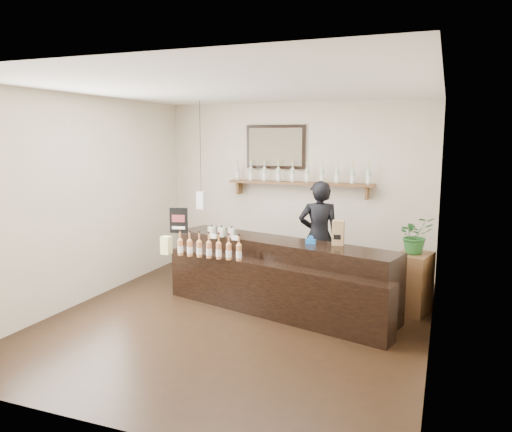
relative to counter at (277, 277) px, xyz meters
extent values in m
plane|color=black|center=(-0.32, -0.58, -0.42)|extent=(5.00, 5.00, 0.00)
plane|color=beige|center=(-0.32, 1.92, 0.98)|extent=(4.50, 0.00, 4.50)
plane|color=beige|center=(-0.32, -3.08, 0.98)|extent=(4.50, 0.00, 4.50)
plane|color=beige|center=(-2.57, -0.58, 0.98)|extent=(0.00, 5.00, 5.00)
plane|color=beige|center=(1.93, -0.58, 0.98)|extent=(0.00, 5.00, 5.00)
plane|color=white|center=(-0.32, -0.58, 2.38)|extent=(5.00, 5.00, 0.00)
cube|color=brown|center=(-0.22, 1.79, 1.08)|extent=(2.40, 0.25, 0.04)
cube|color=brown|center=(-1.30, 1.82, 0.96)|extent=(0.04, 0.20, 0.20)
cube|color=brown|center=(0.86, 1.82, 0.96)|extent=(0.04, 0.20, 0.20)
cube|color=black|center=(-0.67, 1.89, 1.66)|extent=(1.02, 0.04, 0.72)
cube|color=#493C2F|center=(-0.67, 1.86, 1.66)|extent=(0.92, 0.01, 0.62)
cube|color=white|center=(-1.62, 1.02, 0.83)|extent=(0.12, 0.12, 0.28)
cylinder|color=black|center=(-1.62, 1.02, 1.67)|extent=(0.01, 0.01, 1.41)
cylinder|color=#B1C9A8|center=(-1.32, 1.79, 1.20)|extent=(0.07, 0.07, 0.20)
cone|color=#B1C9A8|center=(-1.32, 1.79, 1.33)|extent=(0.07, 0.07, 0.05)
cylinder|color=#B1C9A8|center=(-1.32, 1.79, 1.39)|extent=(0.02, 0.02, 0.07)
cylinder|color=gold|center=(-1.32, 1.79, 1.43)|extent=(0.03, 0.03, 0.02)
cylinder|color=white|center=(-1.32, 1.79, 1.18)|extent=(0.07, 0.07, 0.09)
cylinder|color=#B1C9A8|center=(-1.08, 1.79, 1.20)|extent=(0.07, 0.07, 0.20)
cone|color=#B1C9A8|center=(-1.08, 1.79, 1.33)|extent=(0.07, 0.07, 0.05)
cylinder|color=#B1C9A8|center=(-1.08, 1.79, 1.39)|extent=(0.02, 0.02, 0.07)
cylinder|color=gold|center=(-1.08, 1.79, 1.43)|extent=(0.03, 0.03, 0.02)
cylinder|color=white|center=(-1.08, 1.79, 1.18)|extent=(0.07, 0.07, 0.09)
cylinder|color=#B1C9A8|center=(-0.83, 1.79, 1.20)|extent=(0.07, 0.07, 0.20)
cone|color=#B1C9A8|center=(-0.83, 1.79, 1.33)|extent=(0.07, 0.07, 0.05)
cylinder|color=#B1C9A8|center=(-0.83, 1.79, 1.39)|extent=(0.02, 0.02, 0.07)
cylinder|color=gold|center=(-0.83, 1.79, 1.43)|extent=(0.03, 0.03, 0.02)
cylinder|color=white|center=(-0.83, 1.79, 1.18)|extent=(0.07, 0.07, 0.09)
cylinder|color=#B1C9A8|center=(-0.59, 1.79, 1.20)|extent=(0.07, 0.07, 0.20)
cone|color=#B1C9A8|center=(-0.59, 1.79, 1.33)|extent=(0.07, 0.07, 0.05)
cylinder|color=#B1C9A8|center=(-0.59, 1.79, 1.39)|extent=(0.02, 0.02, 0.07)
cylinder|color=gold|center=(-0.59, 1.79, 1.43)|extent=(0.03, 0.03, 0.02)
cylinder|color=white|center=(-0.59, 1.79, 1.18)|extent=(0.07, 0.07, 0.09)
cylinder|color=#B1C9A8|center=(-0.34, 1.79, 1.20)|extent=(0.07, 0.07, 0.20)
cone|color=#B1C9A8|center=(-0.34, 1.79, 1.33)|extent=(0.07, 0.07, 0.05)
cylinder|color=#B1C9A8|center=(-0.34, 1.79, 1.39)|extent=(0.02, 0.02, 0.07)
cylinder|color=gold|center=(-0.34, 1.79, 1.43)|extent=(0.03, 0.03, 0.02)
cylinder|color=white|center=(-0.34, 1.79, 1.18)|extent=(0.07, 0.07, 0.09)
cylinder|color=#B1C9A8|center=(-0.10, 1.79, 1.20)|extent=(0.07, 0.07, 0.20)
cone|color=#B1C9A8|center=(-0.10, 1.79, 1.33)|extent=(0.07, 0.07, 0.05)
cylinder|color=#B1C9A8|center=(-0.10, 1.79, 1.39)|extent=(0.02, 0.02, 0.07)
cylinder|color=gold|center=(-0.10, 1.79, 1.43)|extent=(0.03, 0.03, 0.02)
cylinder|color=white|center=(-0.10, 1.79, 1.18)|extent=(0.07, 0.07, 0.09)
cylinder|color=#B1C9A8|center=(0.14, 1.79, 1.20)|extent=(0.07, 0.07, 0.20)
cone|color=#B1C9A8|center=(0.14, 1.79, 1.33)|extent=(0.07, 0.07, 0.05)
cylinder|color=#B1C9A8|center=(0.14, 1.79, 1.39)|extent=(0.02, 0.02, 0.07)
cylinder|color=gold|center=(0.14, 1.79, 1.43)|extent=(0.03, 0.03, 0.02)
cylinder|color=white|center=(0.14, 1.79, 1.18)|extent=(0.07, 0.07, 0.09)
cylinder|color=#B1C9A8|center=(0.39, 1.79, 1.20)|extent=(0.07, 0.07, 0.20)
cone|color=#B1C9A8|center=(0.39, 1.79, 1.33)|extent=(0.07, 0.07, 0.05)
cylinder|color=#B1C9A8|center=(0.39, 1.79, 1.39)|extent=(0.02, 0.02, 0.07)
cylinder|color=gold|center=(0.39, 1.79, 1.43)|extent=(0.03, 0.03, 0.02)
cylinder|color=white|center=(0.39, 1.79, 1.18)|extent=(0.07, 0.07, 0.09)
cylinder|color=#B1C9A8|center=(0.63, 1.79, 1.20)|extent=(0.07, 0.07, 0.20)
cone|color=#B1C9A8|center=(0.63, 1.79, 1.33)|extent=(0.07, 0.07, 0.05)
cylinder|color=#B1C9A8|center=(0.63, 1.79, 1.39)|extent=(0.02, 0.02, 0.07)
cylinder|color=gold|center=(0.63, 1.79, 1.43)|extent=(0.03, 0.03, 0.02)
cylinder|color=white|center=(0.63, 1.79, 1.18)|extent=(0.07, 0.07, 0.09)
cylinder|color=#B1C9A8|center=(0.88, 1.79, 1.20)|extent=(0.07, 0.07, 0.20)
cone|color=#B1C9A8|center=(0.88, 1.79, 1.33)|extent=(0.07, 0.07, 0.05)
cylinder|color=#B1C9A8|center=(0.88, 1.79, 1.39)|extent=(0.02, 0.02, 0.07)
cylinder|color=gold|center=(0.88, 1.79, 1.43)|extent=(0.03, 0.03, 0.02)
cylinder|color=white|center=(0.88, 1.79, 1.18)|extent=(0.07, 0.07, 0.09)
cube|color=black|center=(0.01, 0.12, 0.03)|extent=(3.24, 1.40, 0.89)
cube|color=black|center=(0.01, -0.31, -0.08)|extent=(3.16, 1.13, 0.68)
cube|color=white|center=(-0.89, -0.09, 0.50)|extent=(0.10, 0.04, 0.05)
cube|color=white|center=(-0.56, -0.09, 0.50)|extent=(0.10, 0.04, 0.05)
cube|color=#EAEB8F|center=(-1.48, -0.31, 0.32)|extent=(0.12, 0.12, 0.12)
cube|color=#EAEB8F|center=(-1.48, -0.31, 0.44)|extent=(0.12, 0.12, 0.12)
cube|color=#B1C9A8|center=(-0.98, 0.07, 0.53)|extent=(0.08, 0.08, 0.13)
cube|color=#D7A7AE|center=(-0.98, 0.03, 0.53)|extent=(0.07, 0.00, 0.06)
cylinder|color=black|center=(-0.98, 0.07, 0.61)|extent=(0.02, 0.02, 0.03)
cube|color=#B1C9A8|center=(-0.83, 0.07, 0.53)|extent=(0.08, 0.08, 0.13)
cube|color=#D7A7AE|center=(-0.83, 0.03, 0.53)|extent=(0.07, 0.00, 0.06)
cylinder|color=black|center=(-0.83, 0.07, 0.61)|extent=(0.02, 0.02, 0.03)
cube|color=#B1C9A8|center=(-0.68, 0.07, 0.53)|extent=(0.08, 0.08, 0.13)
cube|color=#D7A7AE|center=(-0.68, 0.03, 0.53)|extent=(0.07, 0.00, 0.06)
cylinder|color=black|center=(-0.68, 0.07, 0.61)|extent=(0.02, 0.02, 0.03)
cylinder|color=#B9713E|center=(-1.26, -0.31, 0.36)|extent=(0.07, 0.07, 0.20)
cone|color=#B9713E|center=(-1.26, -0.31, 0.49)|extent=(0.07, 0.07, 0.05)
cylinder|color=#B9713E|center=(-1.26, -0.31, 0.55)|extent=(0.02, 0.02, 0.07)
cylinder|color=black|center=(-1.26, -0.31, 0.59)|extent=(0.03, 0.03, 0.02)
cylinder|color=white|center=(-1.26, -0.31, 0.34)|extent=(0.07, 0.07, 0.09)
cylinder|color=#B9713E|center=(-1.12, -0.31, 0.36)|extent=(0.07, 0.07, 0.20)
cone|color=#B9713E|center=(-1.12, -0.31, 0.49)|extent=(0.07, 0.07, 0.05)
cylinder|color=#B9713E|center=(-1.12, -0.31, 0.55)|extent=(0.02, 0.02, 0.07)
cylinder|color=black|center=(-1.12, -0.31, 0.59)|extent=(0.03, 0.03, 0.02)
cylinder|color=white|center=(-1.12, -0.31, 0.34)|extent=(0.07, 0.07, 0.09)
cylinder|color=#B9713E|center=(-0.98, -0.31, 0.36)|extent=(0.07, 0.07, 0.20)
cone|color=#B9713E|center=(-0.98, -0.31, 0.49)|extent=(0.07, 0.07, 0.05)
cylinder|color=#B9713E|center=(-0.98, -0.31, 0.55)|extent=(0.02, 0.02, 0.07)
cylinder|color=black|center=(-0.98, -0.31, 0.59)|extent=(0.03, 0.03, 0.02)
cylinder|color=white|center=(-0.98, -0.31, 0.34)|extent=(0.07, 0.07, 0.09)
cylinder|color=#B9713E|center=(-0.84, -0.31, 0.36)|extent=(0.07, 0.07, 0.20)
cone|color=#B9713E|center=(-0.84, -0.31, 0.49)|extent=(0.07, 0.07, 0.05)
cylinder|color=#B9713E|center=(-0.84, -0.31, 0.55)|extent=(0.02, 0.02, 0.07)
cylinder|color=black|center=(-0.84, -0.31, 0.59)|extent=(0.03, 0.03, 0.02)
cylinder|color=white|center=(-0.84, -0.31, 0.34)|extent=(0.07, 0.07, 0.09)
cylinder|color=#B9713E|center=(-0.70, -0.31, 0.36)|extent=(0.07, 0.07, 0.20)
cone|color=#B9713E|center=(-0.70, -0.31, 0.49)|extent=(0.07, 0.07, 0.05)
cylinder|color=#B9713E|center=(-0.70, -0.31, 0.55)|extent=(0.02, 0.02, 0.07)
cylinder|color=black|center=(-0.70, -0.31, 0.59)|extent=(0.03, 0.03, 0.02)
cylinder|color=white|center=(-0.70, -0.31, 0.34)|extent=(0.07, 0.07, 0.09)
cylinder|color=#B9713E|center=(-0.56, -0.31, 0.36)|extent=(0.07, 0.07, 0.20)
cone|color=#B9713E|center=(-0.56, -0.31, 0.49)|extent=(0.07, 0.07, 0.05)
cylinder|color=#B9713E|center=(-0.56, -0.31, 0.55)|extent=(0.02, 0.02, 0.07)
cylinder|color=black|center=(-0.56, -0.31, 0.59)|extent=(0.03, 0.03, 0.02)
cylinder|color=white|center=(-0.56, -0.31, 0.34)|extent=(0.07, 0.07, 0.09)
cylinder|color=#B9713E|center=(-0.42, -0.31, 0.36)|extent=(0.07, 0.07, 0.20)
cone|color=#B9713E|center=(-0.42, -0.31, 0.49)|extent=(0.07, 0.07, 0.05)
cylinder|color=#B9713E|center=(-0.42, -0.31, 0.55)|extent=(0.02, 0.02, 0.07)
cylinder|color=black|center=(-0.42, -0.31, 0.59)|extent=(0.03, 0.03, 0.02)
cylinder|color=white|center=(-0.42, -0.31, 0.34)|extent=(0.07, 0.07, 0.09)
cube|color=black|center=(-1.50, 0.08, 0.65)|extent=(0.25, 0.09, 0.36)
cube|color=maroon|center=(-1.50, 0.07, 0.68)|extent=(0.18, 0.05, 0.10)
cube|color=white|center=(-1.50, 0.07, 0.55)|extent=(0.18, 0.05, 0.04)
cube|color=#9A6D4A|center=(0.77, 0.09, 0.63)|extent=(0.15, 0.12, 0.31)
cube|color=black|center=(0.77, 0.03, 0.59)|extent=(0.09, 0.01, 0.06)
cube|color=blue|center=(0.43, 0.04, 0.50)|extent=(0.13, 0.06, 0.06)
cylinder|color=blue|center=(0.43, 0.04, 0.55)|extent=(0.07, 0.03, 0.07)
cube|color=brown|center=(1.68, 0.48, -0.03)|extent=(0.51, 0.61, 0.78)
imported|color=#255C25|center=(1.68, 0.48, 0.59)|extent=(0.56, 0.54, 0.48)
imported|color=black|center=(0.31, 0.97, 0.50)|extent=(0.78, 0.63, 1.84)
camera|label=1|loc=(2.00, -6.02, 1.82)|focal=35.00mm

